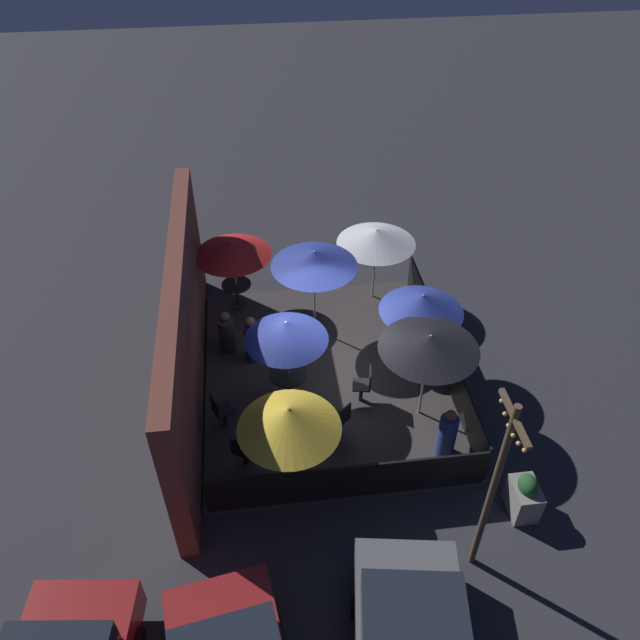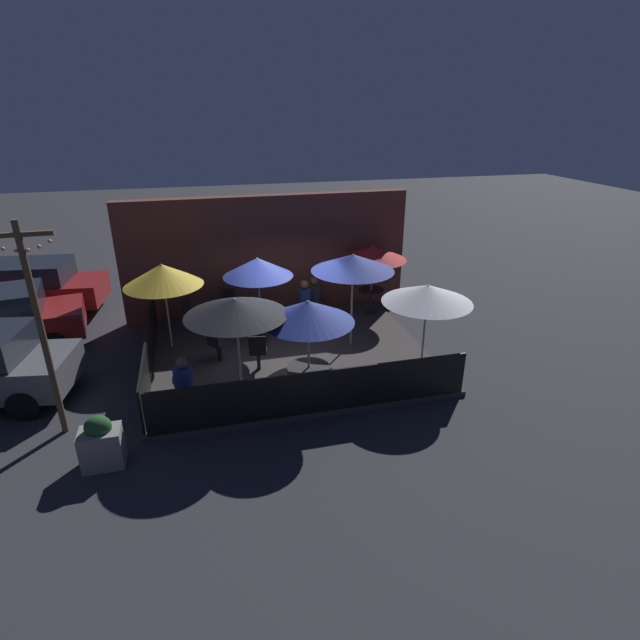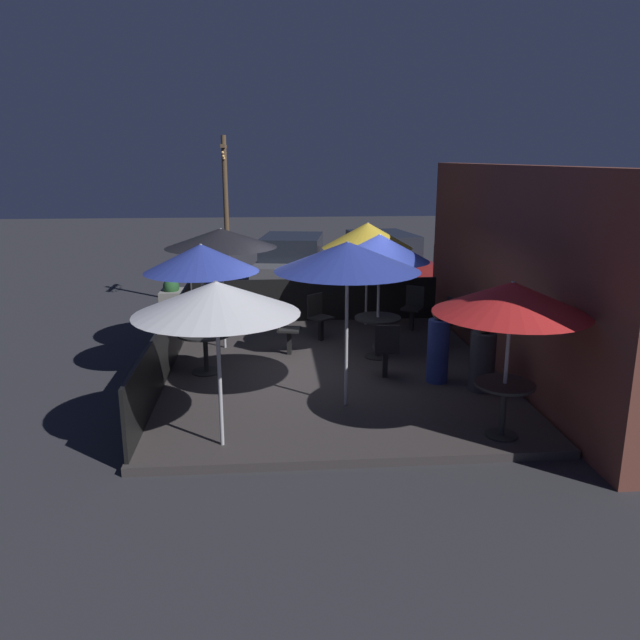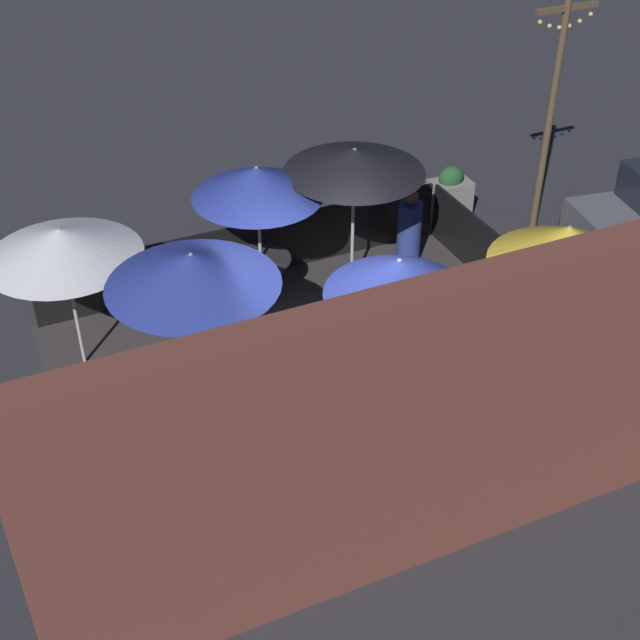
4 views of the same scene
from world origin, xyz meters
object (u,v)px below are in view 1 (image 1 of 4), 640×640
object	(u,v)px
patio_umbrella_0	(232,248)
patio_chair_0	(287,346)
patio_chair_2	(220,410)
patron_1	(447,435)
patron_0	(227,333)
light_post	(494,485)
patio_umbrella_6	(376,237)
patron_2	(252,340)
patio_umbrella_2	(286,331)
dining_table_2	(288,378)
planter_box	(524,496)
dining_table_0	(237,289)
patio_umbrella_3	(314,259)
patio_umbrella_1	(422,303)
patio_chair_4	(364,384)
patio_chair_3	(340,418)
dining_table_1	(416,350)
patio_umbrella_4	(289,418)
patio_umbrella_5	(430,342)
patio_chair_1	(243,450)

from	to	relation	value
patio_umbrella_0	patio_chair_0	bearing A→B (deg)	-154.01
patio_chair_2	patron_1	bearing A→B (deg)	-39.31
patron_0	light_post	world-z (taller)	light_post
patio_umbrella_6	patron_2	size ratio (longest dim) A/B	1.64
patio_chair_0	patio_umbrella_2	bearing A→B (deg)	-0.00
patron_1	light_post	world-z (taller)	light_post
dining_table_2	patron_0	size ratio (longest dim) A/B	0.72
patio_chair_0	patio_chair_2	bearing A→B (deg)	-37.94
patio_umbrella_2	planter_box	world-z (taller)	patio_umbrella_2
dining_table_0	patio_chair_2	size ratio (longest dim) A/B	0.84
dining_table_2	patron_0	bearing A→B (deg)	37.10
patio_umbrella_3	patron_0	bearing A→B (deg)	101.53
patio_umbrella_1	dining_table_0	distance (m)	5.23
patio_chair_4	dining_table_0	bearing A→B (deg)	-43.85
patio_chair_0	patron_1	bearing A→B (deg)	47.03
patio_umbrella_1	patio_chair_3	xyz separation A→B (m)	(-1.81, 2.08, -1.47)
patio_umbrella_1	dining_table_1	xyz separation A→B (m)	(0.00, 0.00, -1.41)
dining_table_0	patio_chair_4	bearing A→B (deg)	-143.96
patio_umbrella_4	patio_umbrella_5	size ratio (longest dim) A/B	0.97
dining_table_0	patron_2	xyz separation A→B (m)	(-2.10, -0.31, 0.02)
patio_umbrella_5	patio_umbrella_6	bearing A→B (deg)	3.27
patio_chair_3	patio_umbrella_1	bearing A→B (deg)	-88.20
dining_table_0	patron_0	distance (m)	1.71
light_post	patron_2	bearing A→B (deg)	33.15
patio_umbrella_3	patio_chair_0	world-z (taller)	patio_umbrella_3
patio_umbrella_2	light_post	bearing A→B (deg)	-145.59
patron_2	patron_1	bearing A→B (deg)	-179.68
patio_chair_2	patio_umbrella_3	bearing A→B (deg)	27.19
patio_umbrella_2	patio_umbrella_5	bearing A→B (deg)	-106.11
patio_chair_0	light_post	size ratio (longest dim) A/B	0.23
light_post	patio_chair_2	bearing A→B (deg)	50.76
patio_umbrella_3	patio_umbrella_6	distance (m)	2.14
patio_umbrella_4	patio_chair_0	bearing A→B (deg)	-3.37
dining_table_2	patio_chair_4	size ratio (longest dim) A/B	0.90
patron_1	patio_umbrella_3	bearing A→B (deg)	94.61
patio_chair_3	light_post	distance (m)	4.06
dining_table_1	patron_1	size ratio (longest dim) A/B	0.72
dining_table_1	patio_chair_2	bearing A→B (deg)	105.40
patio_umbrella_4	patio_chair_3	size ratio (longest dim) A/B	2.41
patio_umbrella_6	light_post	xyz separation A→B (m)	(-7.76, -0.36, 0.28)
planter_box	light_post	world-z (taller)	light_post
patron_0	patio_umbrella_3	bearing A→B (deg)	76.65
dining_table_0	patio_chair_4	distance (m)	4.67
dining_table_0	patio_umbrella_6	bearing A→B (deg)	-90.50
dining_table_0	patron_2	distance (m)	2.13
patio_chair_1	patio_chair_2	xyz separation A→B (m)	(1.14, 0.44, -0.01)
patio_chair_0	patron_0	bearing A→B (deg)	-111.10
patio_umbrella_3	patio_chair_4	world-z (taller)	patio_umbrella_3
patio_umbrella_0	patio_umbrella_4	size ratio (longest dim) A/B	0.93
patio_umbrella_2	patron_2	distance (m)	2.12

